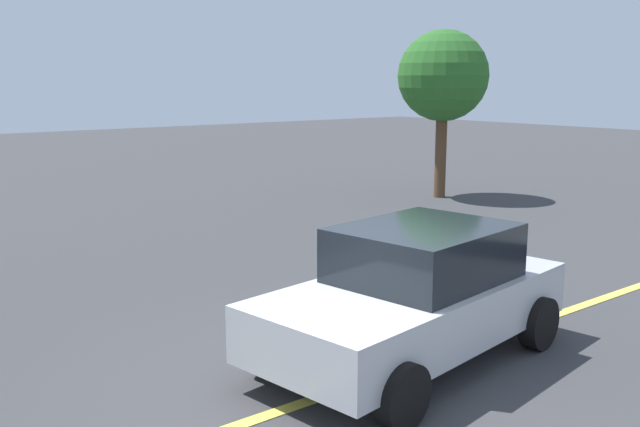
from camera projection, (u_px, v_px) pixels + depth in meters
name	position (u px, v px, depth m)	size (l,w,h in m)	color
ground_plane	(343.00, 390.00, 7.28)	(80.00, 80.00, 0.00)	#38383A
lane_marking_centre	(520.00, 327.00, 9.09)	(28.00, 0.16, 0.01)	#E0D14C
car_silver_approaching	(416.00, 294.00, 7.93)	(4.19, 2.45, 1.55)	#B7BABF
tree_left_verge	(443.00, 77.00, 18.69)	(2.44, 2.44, 4.52)	#513823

